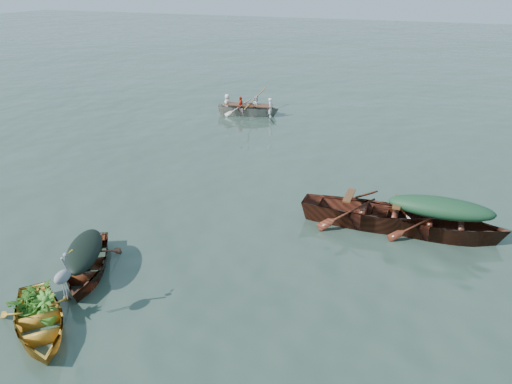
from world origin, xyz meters
TOP-DOWN VIEW (x-y plane):
  - ground at (0.00, 0.00)m, footprint 140.00×140.00m
  - yellow_dinghy at (-1.70, -2.56)m, footprint 3.18×3.00m
  - dark_covered_boat at (-2.19, -0.62)m, footprint 2.78×3.68m
  - green_tarp_boat at (4.95, 4.15)m, footprint 4.71×1.56m
  - open_wooden_boat at (3.27, 4.11)m, footprint 5.22×1.80m
  - rowed_boat at (-4.20, 13.40)m, footprint 4.26×1.81m
  - dark_tarp_cover at (-2.19, -0.62)m, footprint 1.53×2.02m
  - green_tarp_cover at (4.95, 4.15)m, footprint 2.59×0.86m
  - thwart_benches at (3.27, 4.11)m, footprint 2.61×1.06m
  - heron at (-1.38, -2.11)m, footprint 0.49×0.47m
  - dinghy_weeds at (-2.10, -2.18)m, footprint 1.14×1.12m
  - rowers at (-4.20, 13.40)m, footprint 3.01×1.51m
  - oars at (-4.20, 13.40)m, footprint 0.96×2.66m

SIDE VIEW (x-z plane):
  - ground at x=0.00m, z-range 0.00..0.00m
  - yellow_dinghy at x=-1.70m, z-range -0.41..0.41m
  - dark_covered_boat at x=-2.19m, z-range -0.43..0.43m
  - green_tarp_boat at x=4.95m, z-range -0.56..0.56m
  - open_wooden_boat at x=3.27m, z-range -0.63..0.63m
  - rowed_boat at x=-4.20m, z-range -0.49..0.49m
  - oars at x=-4.20m, z-range 0.49..0.55m
  - dark_tarp_cover at x=-2.19m, z-range 0.43..0.83m
  - thwart_benches at x=3.27m, z-range 0.63..0.67m
  - dinghy_weeds at x=-2.10m, z-range 0.41..1.01m
  - green_tarp_cover at x=4.95m, z-range 0.56..1.08m
  - rowers at x=-4.20m, z-range 0.49..1.25m
  - heron at x=-1.38m, z-range 0.41..1.33m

